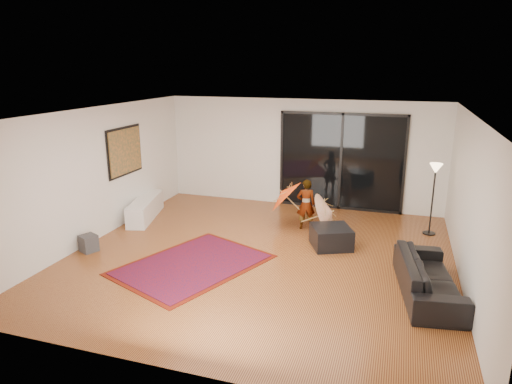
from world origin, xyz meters
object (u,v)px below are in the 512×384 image
at_px(sofa, 428,277).
at_px(ottoman, 331,237).
at_px(child, 306,204).
at_px(media_console, 145,208).

relative_size(sofa, ottoman, 2.81).
xyz_separation_m(sofa, child, (-2.45, 2.37, 0.26)).
bearing_deg(media_console, child, -8.01).
bearing_deg(ottoman, child, 128.52).
height_order(media_console, ottoman, media_console).
distance_m(sofa, ottoman, 2.29).
bearing_deg(media_console, sofa, -31.99).
height_order(media_console, sofa, sofa).
xyz_separation_m(ottoman, child, (-0.70, 0.89, 0.35)).
bearing_deg(sofa, ottoman, 41.14).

